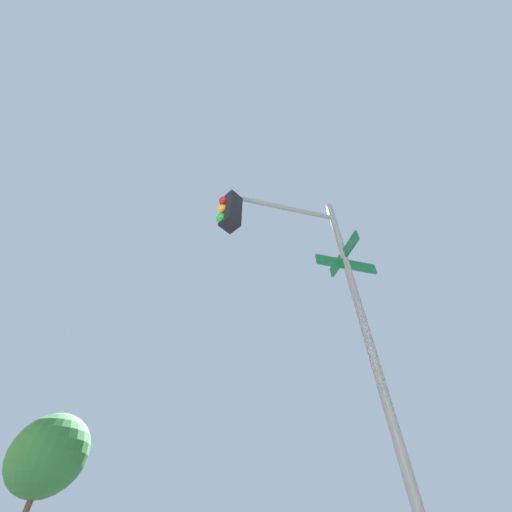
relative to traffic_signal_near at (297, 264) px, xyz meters
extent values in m
cylinder|color=slate|center=(-0.49, -0.77, -1.25)|extent=(0.12, 0.12, 6.24)
cylinder|color=slate|center=(0.06, 0.10, 1.47)|extent=(1.18, 1.78, 0.09)
cube|color=black|center=(0.61, 0.97, 1.02)|extent=(0.28, 0.28, 0.80)
sphere|color=red|center=(0.69, 1.10, 1.27)|extent=(0.18, 0.18, 0.18)
sphere|color=orange|center=(0.69, 1.10, 1.02)|extent=(0.18, 0.18, 0.18)
sphere|color=green|center=(0.69, 1.10, 0.77)|extent=(0.18, 0.18, 0.18)
cube|color=#0F5128|center=(-0.49, -0.77, 0.21)|extent=(0.62, 0.95, 0.20)
cube|color=#0F5128|center=(-0.49, -0.77, 0.43)|extent=(0.87, 0.57, 0.20)
sphere|color=#235B28|center=(15.31, -1.92, -0.42)|extent=(3.20, 3.20, 3.20)
camera|label=1|loc=(-1.90, 2.97, -3.19)|focal=20.59mm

